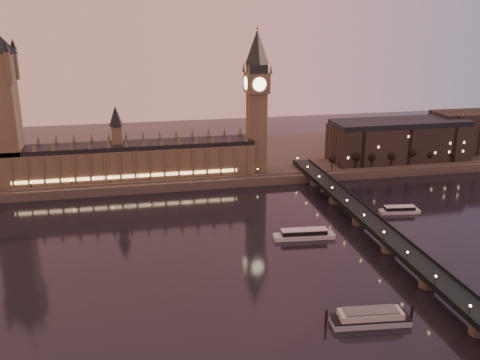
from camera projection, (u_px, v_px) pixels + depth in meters
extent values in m
plane|color=black|center=(209.00, 252.00, 279.67)|extent=(700.00, 700.00, 0.00)
cube|color=#423D35|center=(215.00, 160.00, 438.43)|extent=(560.00, 130.00, 6.00)
cube|color=brown|center=(128.00, 163.00, 379.58)|extent=(180.00, 26.00, 22.00)
cube|color=black|center=(126.00, 146.00, 375.74)|extent=(180.00, 22.00, 3.20)
cube|color=#FFCC7F|center=(128.00, 176.00, 368.81)|extent=(153.00, 0.25, 2.20)
cube|color=brown|center=(2.00, 122.00, 354.03)|extent=(22.00, 22.00, 88.00)
cube|color=brown|center=(256.00, 132.00, 392.30)|extent=(13.00, 13.00, 58.00)
cube|color=brown|center=(257.00, 83.00, 381.33)|extent=(16.00, 16.00, 14.00)
cylinder|color=#FFEAA5|center=(260.00, 84.00, 373.70)|extent=(9.60, 0.35, 9.60)
cylinder|color=#FFEAA5|center=(246.00, 83.00, 379.74)|extent=(0.35, 9.60, 9.60)
cube|color=black|center=(257.00, 69.00, 378.28)|extent=(13.00, 13.00, 6.00)
cone|color=black|center=(257.00, 47.00, 373.71)|extent=(17.68, 17.68, 24.00)
sphere|color=gold|center=(257.00, 28.00, 369.75)|extent=(2.00, 2.00, 2.00)
cube|color=black|center=(374.00, 224.00, 295.05)|extent=(13.00, 260.00, 2.00)
cube|color=black|center=(363.00, 222.00, 293.37)|extent=(0.60, 260.00, 1.00)
cube|color=black|center=(384.00, 220.00, 295.81)|extent=(0.60, 260.00, 1.00)
cube|color=black|center=(398.00, 142.00, 425.32)|extent=(110.00, 36.00, 28.00)
cube|color=black|center=(400.00, 123.00, 420.44)|extent=(108.00, 34.00, 4.00)
cube|color=black|center=(469.00, 132.00, 449.15)|extent=(60.00, 30.00, 34.00)
cylinder|color=black|center=(333.00, 165.00, 399.64)|extent=(0.70, 0.70, 7.81)
sphere|color=black|center=(333.00, 160.00, 398.39)|extent=(5.20, 5.20, 5.20)
cylinder|color=black|center=(353.00, 164.00, 402.79)|extent=(0.70, 0.70, 7.81)
sphere|color=black|center=(354.00, 159.00, 401.55)|extent=(5.20, 5.20, 5.20)
cylinder|color=black|center=(373.00, 163.00, 405.95)|extent=(0.70, 0.70, 7.81)
sphere|color=black|center=(374.00, 157.00, 404.71)|extent=(5.20, 5.20, 5.20)
cylinder|color=black|center=(393.00, 161.00, 409.11)|extent=(0.70, 0.70, 7.81)
sphere|color=black|center=(394.00, 156.00, 407.87)|extent=(5.20, 5.20, 5.20)
cylinder|color=black|center=(413.00, 160.00, 412.27)|extent=(0.70, 0.70, 7.81)
sphere|color=black|center=(413.00, 155.00, 411.02)|extent=(5.20, 5.20, 5.20)
cylinder|color=black|center=(432.00, 159.00, 415.42)|extent=(0.70, 0.70, 7.81)
sphere|color=black|center=(432.00, 154.00, 414.18)|extent=(5.20, 5.20, 5.20)
cylinder|color=black|center=(451.00, 158.00, 418.58)|extent=(0.70, 0.70, 7.81)
sphere|color=black|center=(451.00, 153.00, 417.34)|extent=(5.20, 5.20, 5.20)
cube|color=silver|center=(304.00, 236.00, 295.72)|extent=(34.32, 10.21, 2.48)
cube|color=black|center=(304.00, 232.00, 294.96)|extent=(25.45, 8.14, 2.48)
cube|color=silver|center=(304.00, 230.00, 294.52)|extent=(26.15, 8.49, 0.45)
cube|color=silver|center=(399.00, 211.00, 332.55)|extent=(25.54, 9.20, 2.11)
cube|color=black|center=(400.00, 208.00, 331.91)|extent=(18.96, 7.31, 2.11)
cube|color=silver|center=(400.00, 206.00, 331.53)|extent=(19.49, 7.61, 0.38)
cube|color=#99B1C3|center=(370.00, 321.00, 215.30)|extent=(32.41, 11.98, 2.57)
cube|color=black|center=(370.00, 317.00, 214.83)|extent=(32.41, 11.98, 0.50)
cube|color=silver|center=(371.00, 314.00, 214.37)|extent=(26.40, 10.41, 2.57)
cube|color=#595B5E|center=(371.00, 311.00, 213.87)|extent=(22.36, 9.04, 0.69)
cylinder|color=black|center=(326.00, 318.00, 213.80)|extent=(1.09, 1.09, 6.73)
cylinder|color=black|center=(412.00, 312.00, 217.40)|extent=(1.09, 1.09, 6.73)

